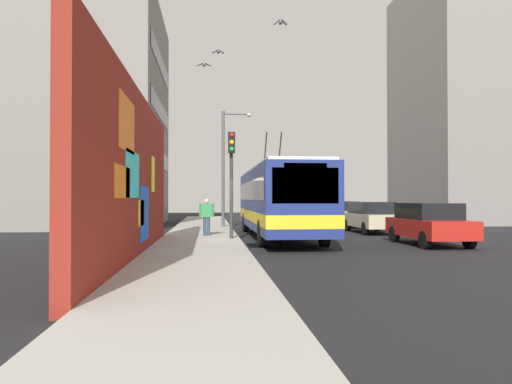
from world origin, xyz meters
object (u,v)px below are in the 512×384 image
Objects in this scene: parked_car_red at (429,223)px; parked_car_champagne at (371,216)px; street_lamp at (226,160)px; pedestrian_midblock at (207,214)px; traffic_light at (231,167)px; city_bus at (278,199)px; parked_car_silver at (318,211)px; parked_car_white at (342,213)px.

parked_car_red and parked_car_champagne have the same top height.
parked_car_champagne is at bearing -116.64° from street_lamp.
parked_car_champagne is 2.75× the size of pedestrian_midblock.
parked_car_red is 0.95× the size of traffic_light.
parked_car_red is at bearing -143.75° from street_lamp.
city_bus is 6.90m from street_lamp.
traffic_light is at bearing -147.94° from pedestrian_midblock.
parked_car_red is 0.62× the size of street_lamp.
city_bus is 15.09m from parked_car_silver.
parked_car_red and parked_car_silver have the same top height.
parked_car_red is 6.26m from parked_car_champagne.
parked_car_red and parked_car_white have the same top height.
city_bus reaches higher than parked_car_silver.
street_lamp is at bearing -9.51° from pedestrian_midblock.
parked_car_champagne is at bearing -58.86° from traffic_light.
parked_car_silver is 16.67m from pedestrian_midblock.
parked_car_silver is 3.10× the size of pedestrian_midblock.
parked_car_white is (5.22, 0.00, -0.00)m from parked_car_champagne.
parked_car_champagne is 0.66× the size of street_lamp.
traffic_light is 8.14m from street_lamp.
city_bus is at bearing -161.61° from street_lamp.
parked_car_red is at bearing -125.44° from city_bus.
parked_car_white is at bearing -45.99° from pedestrian_midblock.
pedestrian_midblock is at bearing 108.82° from parked_car_champagne.
parked_car_white is (11.48, 0.00, -0.00)m from parked_car_red.
parked_car_white is 6.36m from parked_car_silver.
city_bus is 5.87m from parked_car_champagne.
parked_car_white is 0.82× the size of parked_car_silver.
traffic_light reaches higher than parked_car_white.
traffic_light reaches higher than pedestrian_midblock.
parked_car_champagne is (6.26, -0.00, 0.00)m from parked_car_red.
parked_car_champagne is (2.56, -5.20, -0.90)m from city_bus.
street_lamp reaches higher than pedestrian_midblock.
pedestrian_midblock is 0.37× the size of traffic_light.
street_lamp reaches higher than parked_car_champagne.
parked_car_red is 11.48m from parked_car_white.
pedestrian_midblock reaches higher than parked_car_white.
traffic_light is (1.82, 7.35, 2.19)m from parked_car_red.
street_lamp is (3.64, 7.26, 3.11)m from parked_car_champagne.
parked_car_champagne is 1.02× the size of traffic_light.
parked_car_silver is 17.76m from traffic_light.
parked_car_champagne is 8.70m from street_lamp.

